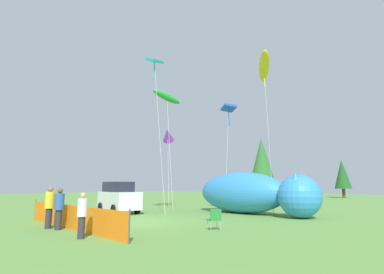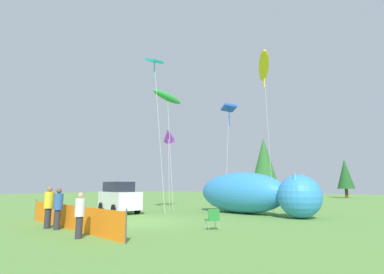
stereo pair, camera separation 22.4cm
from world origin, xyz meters
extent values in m
plane|color=#609342|center=(0.00, 0.00, 0.00)|extent=(120.00, 120.00, 0.00)
cube|color=white|center=(-4.96, 2.95, 0.84)|extent=(4.38, 2.84, 1.13)
cube|color=#1E232D|center=(-5.15, 3.01, 1.74)|extent=(2.60, 2.12, 0.68)
cylinder|color=black|center=(-3.51, 3.28, 0.33)|extent=(0.69, 0.42, 0.65)
cylinder|color=black|center=(-4.02, 1.79, 0.33)|extent=(0.69, 0.42, 0.65)
cylinder|color=black|center=(-5.90, 4.10, 0.33)|extent=(0.69, 0.42, 0.65)
cylinder|color=black|center=(-6.41, 2.61, 0.33)|extent=(0.69, 0.42, 0.65)
cube|color=#267F33|center=(4.35, 0.16, 0.41)|extent=(0.72, 0.72, 0.03)
cube|color=#267F33|center=(4.54, 0.01, 0.64)|extent=(0.32, 0.40, 0.46)
cylinder|color=#A5A5AD|center=(4.04, 0.13, 0.21)|extent=(0.02, 0.02, 0.41)
cylinder|color=#A5A5AD|center=(4.31, 0.47, 0.21)|extent=(0.02, 0.02, 0.41)
cylinder|color=#A5A5AD|center=(4.38, -0.14, 0.21)|extent=(0.02, 0.02, 0.41)
cylinder|color=#A5A5AD|center=(4.65, 0.20, 0.21)|extent=(0.02, 0.02, 0.41)
ellipsoid|color=#338CD8|center=(1.80, 7.69, 1.36)|extent=(7.38, 4.16, 2.72)
ellipsoid|color=white|center=(1.80, 7.69, 0.75)|extent=(4.79, 2.96, 1.22)
sphere|color=#338CD8|center=(5.99, 6.76, 1.22)|extent=(2.45, 2.45, 2.45)
cone|color=#338CD8|center=(5.99, 7.37, 2.20)|extent=(0.69, 0.69, 0.73)
cone|color=#338CD8|center=(5.99, 6.14, 2.20)|extent=(0.69, 0.69, 0.73)
cube|color=orange|center=(-0.76, -3.25, 0.50)|extent=(9.04, 1.57, 1.00)
cylinder|color=#4C4C51|center=(-5.27, -2.48, 0.55)|extent=(0.05, 0.05, 1.10)
cylinder|color=#4C4C51|center=(3.76, -4.01, 0.55)|extent=(0.05, 0.05, 1.10)
cylinder|color=#2D2D38|center=(1.71, -4.37, 0.38)|extent=(0.24, 0.24, 0.76)
cylinder|color=silver|center=(1.71, -4.37, 1.07)|extent=(0.35, 0.35, 0.63)
sphere|color=tan|center=(1.71, -4.37, 1.49)|extent=(0.20, 0.20, 0.20)
cylinder|color=#2D2D38|center=(-0.92, -3.70, 0.41)|extent=(0.26, 0.26, 0.82)
cylinder|color=#2D59A5|center=(-0.92, -3.70, 1.16)|extent=(0.37, 0.37, 0.68)
sphere|color=brown|center=(-0.92, -3.70, 1.61)|extent=(0.22, 0.22, 0.22)
cylinder|color=#2D2D38|center=(-1.63, -3.74, 0.43)|extent=(0.27, 0.27, 0.85)
cylinder|color=yellow|center=(-1.63, -3.74, 1.21)|extent=(0.39, 0.39, 0.71)
sphere|color=#8C6647|center=(-1.63, -3.74, 1.68)|extent=(0.23, 0.23, 0.23)
cylinder|color=silver|center=(-1.58, 3.20, 5.02)|extent=(0.69, 0.58, 10.05)
cube|color=#19B2B2|center=(-1.90, 2.93, 10.05)|extent=(0.98, 0.95, 0.57)
cylinder|color=#19B2B2|center=(-1.90, 2.93, 9.35)|extent=(0.06, 0.06, 1.20)
cylinder|color=silver|center=(4.38, 6.57, 4.47)|extent=(0.54, 1.92, 8.94)
ellipsoid|color=yellow|center=(4.63, 5.62, 8.94)|extent=(1.86, 3.10, 1.37)
cylinder|color=yellow|center=(4.63, 5.62, 8.24)|extent=(0.06, 0.06, 1.20)
cylinder|color=silver|center=(-3.07, 5.99, 4.35)|extent=(1.25, 0.62, 8.70)
ellipsoid|color=green|center=(-3.68, 6.29, 8.69)|extent=(1.02, 2.94, 1.12)
cylinder|color=green|center=(-3.68, 6.29, 7.99)|extent=(0.06, 0.06, 1.20)
cylinder|color=silver|center=(-3.90, 6.82, 2.91)|extent=(0.61, 0.47, 5.81)
cone|color=purple|center=(-4.18, 7.04, 5.81)|extent=(1.46, 1.64, 1.38)
cylinder|color=purple|center=(-4.18, 7.04, 5.11)|extent=(0.06, 0.06, 1.20)
cylinder|color=silver|center=(0.81, 7.65, 3.66)|extent=(0.64, 0.30, 7.32)
cube|color=blue|center=(1.11, 7.52, 7.32)|extent=(1.27, 1.27, 0.43)
cylinder|color=blue|center=(1.11, 7.52, 6.62)|extent=(0.06, 0.06, 1.20)
cylinder|color=brown|center=(-7.19, 32.79, 1.08)|extent=(0.69, 0.69, 2.17)
cone|color=#2D6B2D|center=(-7.19, 32.79, 5.64)|extent=(3.82, 3.82, 6.94)
cylinder|color=brown|center=(2.95, 38.62, 0.67)|extent=(0.43, 0.43, 1.35)
cone|color=#1E5623|center=(2.95, 38.62, 3.50)|extent=(2.37, 2.37, 4.31)
camera|label=1|loc=(11.22, -10.85, 1.85)|focal=28.00mm
camera|label=2|loc=(11.40, -10.72, 1.85)|focal=28.00mm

